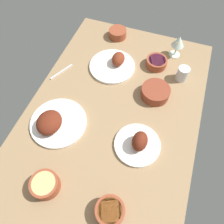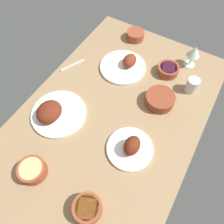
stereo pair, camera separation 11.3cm
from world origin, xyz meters
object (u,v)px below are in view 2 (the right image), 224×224
at_px(bowl_soup, 88,208).
at_px(bowl_sauce, 160,99).
at_px(plate_far_side, 131,147).
at_px(fork_loose, 73,65).
at_px(wine_glass, 194,52).
at_px(plate_center_main, 54,113).
at_px(bowl_potatoes, 135,35).
at_px(water_tumbler, 192,85).
at_px(bowl_onions, 168,70).
at_px(plate_near_viewer, 125,65).
at_px(bowl_pasta, 32,170).

relative_size(bowl_soup, bowl_sauce, 0.77).
xyz_separation_m(plate_far_side, fork_loose, (-0.30, -0.56, -0.03)).
distance_m(bowl_soup, wine_glass, 1.00).
xyz_separation_m(plate_center_main, bowl_potatoes, (-0.75, 0.09, -0.00)).
distance_m(bowl_soup, fork_loose, 0.82).
xyz_separation_m(water_tumbler, fork_loose, (0.19, -0.68, -0.04)).
xyz_separation_m(bowl_soup, bowl_sauce, (-0.64, 0.03, -0.00)).
xyz_separation_m(plate_far_side, wine_glass, (-0.67, 0.05, 0.07)).
distance_m(plate_far_side, plate_center_main, 0.43).
distance_m(bowl_soup, bowl_sauce, 0.65).
bearing_deg(bowl_soup, plate_center_main, -125.75).
bearing_deg(bowl_sauce, fork_loose, -88.11).
bearing_deg(fork_loose, bowl_sauce, 118.21).
distance_m(plate_center_main, bowl_onions, 0.70).
relative_size(bowl_potatoes, wine_glass, 0.83).
xyz_separation_m(plate_near_viewer, water_tumbler, (-0.04, 0.40, 0.02)).
bearing_deg(bowl_onions, bowl_soup, 0.75).
relative_size(bowl_potatoes, fork_loose, 0.72).
bearing_deg(plate_near_viewer, bowl_potatoes, -165.99).
relative_size(plate_near_viewer, bowl_soup, 2.27).
relative_size(plate_near_viewer, bowl_onions, 2.20).
height_order(bowl_soup, bowl_onions, bowl_soup).
bearing_deg(bowl_pasta, bowl_onions, 161.63).
bearing_deg(bowl_sauce, bowl_potatoes, -138.24).
xyz_separation_m(plate_far_side, water_tumbler, (-0.49, 0.12, 0.01)).
relative_size(bowl_onions, bowl_pasta, 1.02).
bearing_deg(bowl_onions, plate_center_main, -34.20).
xyz_separation_m(bowl_potatoes, fork_loose, (0.41, -0.22, -0.03)).
relative_size(plate_near_viewer, bowl_sauce, 1.76).
height_order(plate_near_viewer, bowl_onions, plate_near_viewer).
height_order(plate_far_side, bowl_pasta, plate_far_side).
height_order(plate_near_viewer, bowl_potatoes, plate_near_viewer).
distance_m(bowl_potatoes, bowl_pasta, 1.03).
bearing_deg(bowl_potatoes, water_tumbler, 64.39).
xyz_separation_m(bowl_pasta, wine_glass, (-0.99, 0.38, 0.06)).
height_order(plate_near_viewer, bowl_soup, plate_near_viewer).
bearing_deg(plate_far_side, bowl_pasta, -45.66).
bearing_deg(plate_near_viewer, bowl_pasta, -3.47).
bearing_deg(fork_loose, plate_near_viewer, 144.11).
height_order(plate_near_viewer, bowl_sauce, plate_near_viewer).
relative_size(plate_far_side, bowl_soup, 1.85).
xyz_separation_m(bowl_potatoes, wine_glass, (0.04, 0.40, 0.07)).
bearing_deg(fork_loose, bowl_soup, 66.73).
bearing_deg(bowl_potatoes, bowl_onions, 60.83).
bearing_deg(bowl_soup, water_tumbler, 169.53).
distance_m(bowl_onions, bowl_sauce, 0.23).
bearing_deg(wine_glass, fork_loose, -58.75).
height_order(bowl_onions, wine_glass, wine_glass).
relative_size(wine_glass, fork_loose, 0.87).
distance_m(plate_near_viewer, bowl_onions, 0.26).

